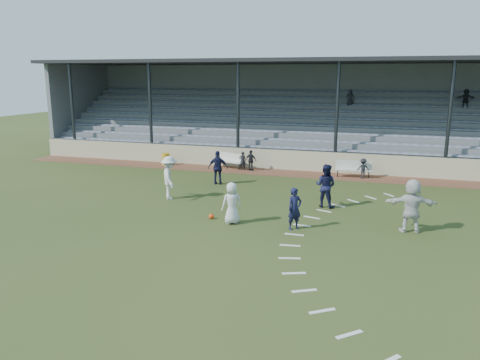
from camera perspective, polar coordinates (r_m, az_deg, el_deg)
name	(u,v)px	position (r m, az deg, el deg)	size (l,w,h in m)	color
ground	(220,227)	(17.87, -2.41, -5.77)	(90.00, 90.00, 0.00)	#313E19
cinder_track	(281,173)	(27.64, 4.96, 0.89)	(34.00, 2.00, 0.02)	brown
retaining_wall	(284,160)	(28.53, 5.44, 2.46)	(34.00, 0.18, 1.20)	#B9B28E
bench_left	(229,159)	(28.78, -1.39, 2.57)	(2.02, 1.09, 0.95)	beige
bench_right	(354,167)	(27.00, 13.68, 1.53)	(2.03, 0.67, 0.95)	beige
trash_bin	(166,159)	(30.15, -9.03, 2.53)	(0.48, 0.48, 0.76)	gold
football	(211,216)	(18.86, -3.52, -4.44)	(0.21, 0.21, 0.21)	#E73F0D
player_white_lead	(232,203)	(18.06, -1.00, -2.84)	(0.80, 0.52, 1.63)	silver
player_navy_lead	(295,209)	(17.53, 6.68, -3.50)	(0.58, 0.38, 1.59)	#131535
player_navy_mid	(326,186)	(20.62, 10.39, -0.69)	(0.92, 0.72, 1.90)	#131535
player_white_wing	(169,178)	(21.85, -8.59, 0.27)	(1.29, 0.74, 2.00)	silver
player_navy_wing	(218,168)	(24.56, -2.70, 1.51)	(1.04, 0.43, 1.78)	#131535
player_white_back	(412,206)	(18.19, 20.19, -2.94)	(1.85, 0.59, 2.00)	silver
sub_left_near	(243,161)	(28.19, 0.31, 2.35)	(0.41, 0.27, 1.12)	black
sub_left_far	(251,160)	(28.02, 1.35, 2.41)	(0.73, 0.30, 1.24)	black
sub_right	(363,168)	(26.80, 14.76, 1.37)	(0.72, 0.42, 1.12)	black
grandstand	(299,126)	(32.89, 7.24, 6.60)	(34.60, 9.00, 6.61)	slate
penalty_arc	(330,238)	(16.99, 10.89, -6.97)	(3.89, 14.63, 0.01)	silver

